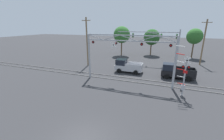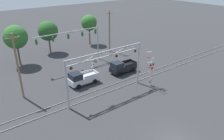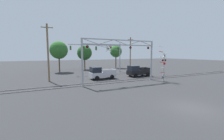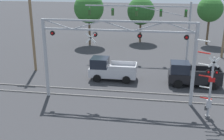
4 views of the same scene
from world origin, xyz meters
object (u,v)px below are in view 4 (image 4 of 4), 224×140
Objects in this scene: background_tree_far_right_verge at (141,11)px; pickup_truck_following at (191,75)px; pickup_truck_lead at (110,69)px; traffic_signal_span at (158,18)px; crossing_gantry at (117,49)px; crossing_signal_mast at (209,88)px; background_tree_beyond_span at (89,8)px; background_tree_far_left_verge at (210,9)px; utility_pole_left at (32,27)px.

pickup_truck_following is at bearing -71.57° from background_tree_far_right_verge.
pickup_truck_lead is at bearing 177.43° from pickup_truck_following.
traffic_signal_span is at bearing 112.70° from pickup_truck_following.
crossing_signal_mast is at bearing -15.39° from crossing_gantry.
background_tree_beyond_span is 1.10× the size of background_tree_far_right_verge.
crossing_gantry is at bearing -104.00° from traffic_signal_span.
background_tree_far_right_verge is (-5.87, 17.61, 3.73)m from pickup_truck_following.
crossing_gantry is at bearing -74.38° from pickup_truck_lead.
pickup_truck_lead is at bearing 105.62° from crossing_gantry.
traffic_signal_span is 11.76m from background_tree_beyond_span.
background_tree_far_left_verge is at bearing -0.81° from background_tree_far_right_verge.
pickup_truck_lead is at bearing -120.06° from traffic_signal_span.
utility_pole_left reaches higher than background_tree_far_right_verge.
utility_pole_left is at bearing -123.67° from background_tree_far_right_verge.
crossing_gantry is 1.79× the size of background_tree_far_right_verge.
pickup_truck_following is (6.46, 4.43, -3.36)m from crossing_gantry.
background_tree_beyond_span reaches higher than background_tree_far_right_verge.
background_tree_beyond_span is at bearing 75.92° from utility_pole_left.
crossing_gantry is 24.36m from background_tree_far_left_verge.
background_tree_far_left_verge is (11.98, 17.12, 4.20)m from pickup_truck_lead.
pickup_truck_following is 0.68× the size of background_tree_far_left_verge.
pickup_truck_following is 0.70× the size of background_tree_far_right_verge.
crossing_signal_mast reaches higher than pickup_truck_lead.
utility_pole_left is (-9.90, 6.29, 0.40)m from crossing_gantry.
crossing_signal_mast is 10.74m from pickup_truck_lead.
background_tree_beyond_span is at bearing -170.09° from background_tree_far_left_verge.
background_tree_far_right_verge is (-6.37, 23.96, 2.50)m from crossing_signal_mast.
background_tree_beyond_span is at bearing 132.46° from pickup_truck_following.
traffic_signal_span is at bearing 105.04° from crossing_signal_mast.
utility_pole_left is at bearing -154.64° from traffic_signal_span.
background_tree_far_right_verge reaches higher than pickup_truck_following.
background_tree_far_right_verge is at bearing 83.63° from pickup_truck_lead.
background_tree_far_left_verge is (4.19, 17.47, 4.20)m from pickup_truck_following.
crossing_gantry is 22.05m from background_tree_far_right_verge.
crossing_signal_mast is 15.14m from traffic_signal_span.
pickup_truck_following is at bearing -6.49° from utility_pole_left.
background_tree_far_right_verge is at bearing 88.46° from crossing_gantry.
utility_pole_left is at bearing -104.08° from background_tree_beyond_span.
pickup_truck_lead is (-1.34, 4.78, -3.36)m from crossing_gantry.
background_tree_beyond_span reaches higher than background_tree_far_left_verge.
traffic_signal_span is 14.39m from utility_pole_left.
crossing_signal_mast is at bearing -85.46° from pickup_truck_following.
utility_pole_left is 1.23× the size of background_tree_beyond_span.
background_tree_beyond_span reaches higher than crossing_signal_mast.
background_tree_far_right_verge is (7.34, 3.18, -0.64)m from background_tree_beyond_span.
pickup_truck_lead and pickup_truck_following have the same top height.
traffic_signal_span is 1.35× the size of utility_pole_left.
crossing_signal_mast is at bearing -98.79° from background_tree_far_left_verge.
background_tree_far_left_verge is 1.04× the size of background_tree_far_right_verge.
background_tree_far_right_verge reaches higher than crossing_gantry.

